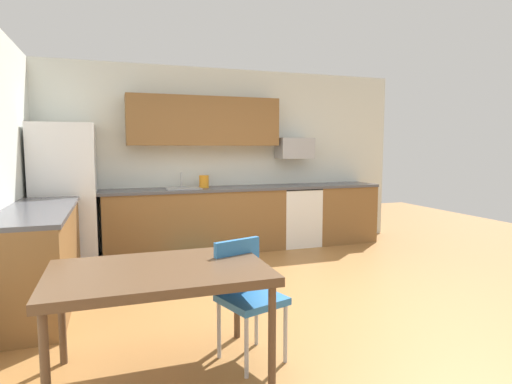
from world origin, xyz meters
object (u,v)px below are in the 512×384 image
at_px(dining_table, 160,277).
at_px(chair_near_table, 246,289).
at_px(oven_range, 296,216).
at_px(microwave, 294,148).
at_px(refrigerator, 65,195).
at_px(kettle, 204,182).

distance_m(dining_table, chair_near_table, 0.64).
relative_size(oven_range, chair_near_table, 1.07).
bearing_deg(oven_range, microwave, 90.00).
distance_m(refrigerator, oven_range, 3.33).
bearing_deg(microwave, kettle, -178.03).
height_order(oven_range, microwave, microwave).
xyz_separation_m(refrigerator, oven_range, (3.30, 0.08, -0.46)).
relative_size(chair_near_table, kettle, 4.25).
xyz_separation_m(refrigerator, chair_near_table, (1.47, -3.07, -0.41)).
bearing_deg(refrigerator, microwave, 3.12).
relative_size(microwave, kettle, 2.70).
height_order(microwave, dining_table, microwave).
relative_size(refrigerator, microwave, 3.38).
xyz_separation_m(refrigerator, kettle, (1.84, 0.13, 0.11)).
xyz_separation_m(oven_range, chair_near_table, (-1.83, -3.15, 0.05)).
distance_m(chair_near_table, kettle, 3.27).
relative_size(refrigerator, dining_table, 1.30).
distance_m(refrigerator, kettle, 1.85).
bearing_deg(chair_near_table, microwave, 60.64).
relative_size(microwave, chair_near_table, 0.64).
xyz_separation_m(oven_range, dining_table, (-2.44, -3.22, 0.22)).
height_order(refrigerator, chair_near_table, refrigerator).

